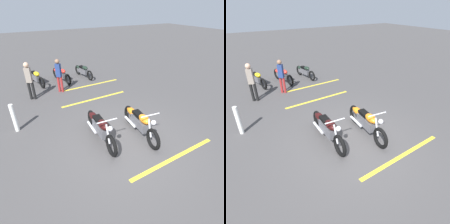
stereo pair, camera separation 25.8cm
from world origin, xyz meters
The scene contains 12 objects.
ground_plane centered at (0.00, 0.00, 0.00)m, with size 60.00×60.00×0.00m, color #474444.
motorcycle_bright_foreground centered at (0.19, -0.65, 0.46)m, with size 2.23×0.62×1.04m.
motorcycle_dark_foreground centered at (0.53, 0.64, 0.46)m, with size 2.23×0.62×1.04m.
motorcycle_row_far_left centered at (6.44, -1.07, 0.39)m, with size 1.89×0.46×0.72m.
motorcycle_row_left centered at (6.37, 0.28, 0.42)m, with size 2.01×0.55×0.77m.
motorcycle_row_center centered at (6.58, 1.62, 0.42)m, with size 1.99×0.59×0.76m.
bystander_near_row centered at (4.71, 2.08, 0.96)m, with size 0.27×0.30×1.72m.
bystander_secondary centered at (4.92, 0.71, 0.91)m, with size 0.28×0.29×1.63m.
bollard_post centered at (2.34, 2.98, 0.51)m, with size 0.14×0.14×1.02m, color white.
parking_stripe_near centered at (-1.30, -0.86, 0.00)m, with size 3.20×0.12×0.01m, color yellow.
parking_stripe_mid centered at (3.34, -0.42, 0.00)m, with size 3.20×0.12×0.01m, color yellow.
parking_stripe_far centered at (5.01, -0.98, 0.00)m, with size 3.20×0.12×0.01m, color yellow.
Camera 2 is at (-3.86, 2.90, 3.88)m, focal length 30.31 mm.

